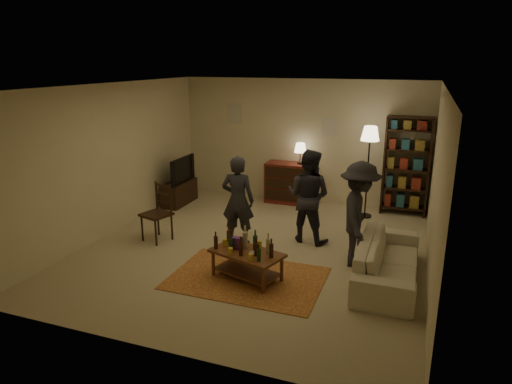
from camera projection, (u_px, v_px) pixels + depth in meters
The scene contains 13 objects.
floor at pixel (255, 249), 7.74m from camera, with size 6.00×6.00×0.00m, color #C6B793.
room_shell at pixel (274, 119), 10.13m from camera, with size 6.00×6.00×6.00m.
rug at pixel (247, 278), 6.69m from camera, with size 2.20×1.50×0.01m, color maroon.
coffee_table at pixel (246, 254), 6.59m from camera, with size 1.16×0.85×0.76m.
dining_chair at pixel (159, 210), 8.01m from camera, with size 0.57×0.57×1.04m.
tv_stand at pixel (179, 187), 10.06m from camera, with size 0.40×1.00×1.06m.
dresser at pixel (289, 182), 10.12m from camera, with size 1.00×0.50×1.36m.
bookshelf at pixel (406, 165), 9.21m from camera, with size 0.90×0.34×2.02m.
floor_lamp at pixel (370, 140), 8.89m from camera, with size 0.36×0.36×1.85m.
sofa at pixel (388, 261), 6.57m from camera, with size 2.08×0.81×0.61m, color beige.
person_left at pixel (238, 200), 7.78m from camera, with size 0.57×0.37×1.55m, color #24242B.
person_right at pixel (308, 196), 7.88m from camera, with size 0.80×0.62×1.64m, color #26262E.
person_by_sofa at pixel (359, 215), 6.93m from camera, with size 1.06×0.61×1.64m, color #27252D.
Camera 1 is at (2.48, -6.72, 3.09)m, focal length 32.00 mm.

